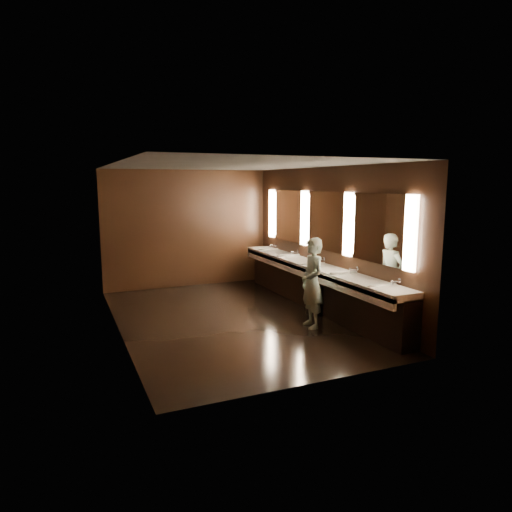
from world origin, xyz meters
The scene contains 10 objects.
floor centered at (0.00, 0.00, 0.00)m, with size 6.00×6.00×0.00m, color black.
ceiling centered at (0.00, 0.00, 2.80)m, with size 4.00×6.00×0.02m, color #2D2D2B.
wall_back centered at (0.00, 3.00, 1.40)m, with size 4.00×0.02×2.80m, color black.
wall_front centered at (0.00, -3.00, 1.40)m, with size 4.00×0.02×2.80m, color black.
wall_left centered at (-2.00, 0.00, 1.40)m, with size 0.02×6.00×2.80m, color black.
wall_right centered at (2.00, 0.00, 1.40)m, with size 0.02×6.00×2.80m, color black.
sink_counter centered at (1.79, 0.00, 0.50)m, with size 0.55×5.40×1.01m.
mirror_band centered at (1.98, 0.00, 1.75)m, with size 0.06×5.03×1.15m.
person centered at (1.12, -1.01, 0.79)m, with size 0.57×0.38×1.57m, color #88C6CB.
trash_bin centered at (1.58, -0.36, 0.28)m, with size 0.36×0.36×0.56m, color black.
Camera 1 is at (-2.85, -7.67, 2.50)m, focal length 32.00 mm.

